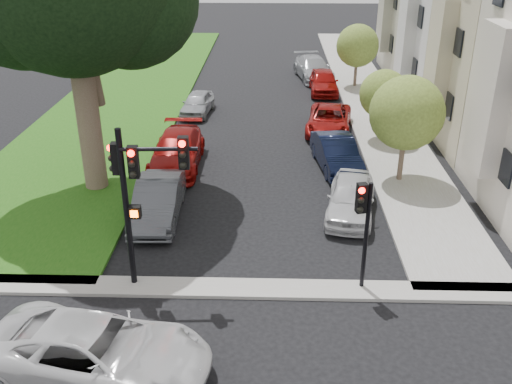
{
  "coord_description": "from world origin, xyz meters",
  "views": [
    {
      "loc": [
        0.54,
        -12.82,
        10.56
      ],
      "look_at": [
        0.0,
        5.0,
        2.0
      ],
      "focal_mm": 40.0,
      "sensor_mm": 36.0,
      "label": 1
    }
  ],
  "objects_px": {
    "traffic_signal_secondary": "(364,217)",
    "car_parked_1": "(336,153)",
    "small_tree_b": "(384,94)",
    "car_parked_6": "(177,151)",
    "small_tree_a": "(407,113)",
    "car_parked_0": "(351,198)",
    "car_parked_3": "(324,82)",
    "car_parked_2": "(329,120)",
    "small_tree_c": "(358,46)",
    "car_parked_4": "(313,68)",
    "car_parked_5": "(158,201)",
    "car_cross_near": "(97,352)",
    "traffic_signal_main": "(138,181)",
    "car_parked_7": "(197,103)"
  },
  "relations": [
    {
      "from": "car_parked_3",
      "to": "car_parked_6",
      "type": "bearing_deg",
      "value": -120.93
    },
    {
      "from": "car_parked_5",
      "to": "car_parked_7",
      "type": "distance_m",
      "value": 13.23
    },
    {
      "from": "small_tree_c",
      "to": "car_parked_1",
      "type": "bearing_deg",
      "value": -100.57
    },
    {
      "from": "small_tree_b",
      "to": "car_parked_3",
      "type": "distance_m",
      "value": 9.5
    },
    {
      "from": "car_parked_0",
      "to": "car_parked_3",
      "type": "height_order",
      "value": "car_parked_3"
    },
    {
      "from": "small_tree_a",
      "to": "car_parked_4",
      "type": "height_order",
      "value": "small_tree_a"
    },
    {
      "from": "small_tree_a",
      "to": "car_cross_near",
      "type": "bearing_deg",
      "value": -128.94
    },
    {
      "from": "small_tree_a",
      "to": "car_parked_5",
      "type": "xyz_separation_m",
      "value": [
        -10.03,
        -3.78,
        -2.39
      ]
    },
    {
      "from": "small_tree_c",
      "to": "car_parked_0",
      "type": "xyz_separation_m",
      "value": [
        -2.57,
        -18.97,
        -2.1
      ]
    },
    {
      "from": "small_tree_c",
      "to": "car_parked_1",
      "type": "xyz_separation_m",
      "value": [
        -2.67,
        -14.31,
        -2.1
      ]
    },
    {
      "from": "traffic_signal_main",
      "to": "car_cross_near",
      "type": "height_order",
      "value": "traffic_signal_main"
    },
    {
      "from": "small_tree_b",
      "to": "small_tree_a",
      "type": "bearing_deg",
      "value": -90.0
    },
    {
      "from": "small_tree_a",
      "to": "car_parked_6",
      "type": "xyz_separation_m",
      "value": [
        -10.1,
        1.36,
        -2.37
      ]
    },
    {
      "from": "small_tree_a",
      "to": "car_parked_3",
      "type": "xyz_separation_m",
      "value": [
        -2.29,
        14.26,
        -2.4
      ]
    },
    {
      "from": "car_parked_3",
      "to": "car_parked_4",
      "type": "xyz_separation_m",
      "value": [
        -0.46,
        3.7,
        0.01
      ]
    },
    {
      "from": "small_tree_a",
      "to": "car_parked_1",
      "type": "bearing_deg",
      "value": 152.09
    },
    {
      "from": "small_tree_b",
      "to": "car_parked_2",
      "type": "xyz_separation_m",
      "value": [
        -2.58,
        1.29,
        -1.82
      ]
    },
    {
      "from": "car_parked_6",
      "to": "small_tree_c",
      "type": "bearing_deg",
      "value": 54.32
    },
    {
      "from": "car_parked_5",
      "to": "small_tree_c",
      "type": "bearing_deg",
      "value": 61.01
    },
    {
      "from": "car_cross_near",
      "to": "traffic_signal_secondary",
      "type": "bearing_deg",
      "value": -49.57
    },
    {
      "from": "car_parked_1",
      "to": "car_parked_5",
      "type": "height_order",
      "value": "car_parked_5"
    },
    {
      "from": "small_tree_b",
      "to": "car_parked_6",
      "type": "relative_size",
      "value": 0.69
    },
    {
      "from": "small_tree_c",
      "to": "traffic_signal_secondary",
      "type": "distance_m",
      "value": 24.16
    },
    {
      "from": "car_parked_1",
      "to": "car_parked_5",
      "type": "bearing_deg",
      "value": -153.35
    },
    {
      "from": "small_tree_b",
      "to": "car_parked_0",
      "type": "distance_m",
      "value": 9.0
    },
    {
      "from": "small_tree_c",
      "to": "car_cross_near",
      "type": "bearing_deg",
      "value": -109.55
    },
    {
      "from": "traffic_signal_main",
      "to": "car_cross_near",
      "type": "distance_m",
      "value": 5.0
    },
    {
      "from": "small_tree_a",
      "to": "small_tree_c",
      "type": "distance_m",
      "value": 15.73
    },
    {
      "from": "car_cross_near",
      "to": "car_parked_7",
      "type": "relative_size",
      "value": 1.51
    },
    {
      "from": "car_parked_5",
      "to": "car_parked_6",
      "type": "bearing_deg",
      "value": 88.95
    },
    {
      "from": "small_tree_c",
      "to": "traffic_signal_secondary",
      "type": "height_order",
      "value": "small_tree_c"
    },
    {
      "from": "small_tree_c",
      "to": "car_parked_4",
      "type": "bearing_deg",
      "value": 140.92
    },
    {
      "from": "traffic_signal_secondary",
      "to": "car_parked_5",
      "type": "xyz_separation_m",
      "value": [
        -7.12,
        4.48,
        -1.79
      ]
    },
    {
      "from": "car_parked_3",
      "to": "car_parked_4",
      "type": "relative_size",
      "value": 0.85
    },
    {
      "from": "small_tree_a",
      "to": "traffic_signal_main",
      "type": "distance_m",
      "value": 12.64
    },
    {
      "from": "car_cross_near",
      "to": "car_parked_3",
      "type": "height_order",
      "value": "car_cross_near"
    },
    {
      "from": "car_parked_4",
      "to": "car_parked_6",
      "type": "bearing_deg",
      "value": -123.64
    },
    {
      "from": "small_tree_a",
      "to": "traffic_signal_secondary",
      "type": "xyz_separation_m",
      "value": [
        -2.91,
        -8.26,
        -0.6
      ]
    },
    {
      "from": "car_parked_1",
      "to": "car_parked_6",
      "type": "height_order",
      "value": "car_parked_6"
    },
    {
      "from": "car_parked_7",
      "to": "small_tree_b",
      "type": "bearing_deg",
      "value": -16.89
    },
    {
      "from": "car_parked_4",
      "to": "car_parked_5",
      "type": "bearing_deg",
      "value": -118.29
    },
    {
      "from": "traffic_signal_secondary",
      "to": "car_parked_1",
      "type": "relative_size",
      "value": 0.81
    },
    {
      "from": "small_tree_c",
      "to": "car_parked_6",
      "type": "height_order",
      "value": "small_tree_c"
    },
    {
      "from": "small_tree_a",
      "to": "car_cross_near",
      "type": "height_order",
      "value": "small_tree_a"
    },
    {
      "from": "small_tree_a",
      "to": "car_parked_7",
      "type": "xyz_separation_m",
      "value": [
        -10.15,
        9.45,
        -2.51
      ]
    },
    {
      "from": "small_tree_a",
      "to": "car_parked_3",
      "type": "bearing_deg",
      "value": 99.11
    },
    {
      "from": "traffic_signal_secondary",
      "to": "car_parked_5",
      "type": "bearing_deg",
      "value": 147.8
    },
    {
      "from": "traffic_signal_secondary",
      "to": "car_parked_1",
      "type": "bearing_deg",
      "value": 88.57
    },
    {
      "from": "small_tree_b",
      "to": "traffic_signal_main",
      "type": "distance_m",
      "value": 16.53
    },
    {
      "from": "small_tree_b",
      "to": "small_tree_c",
      "type": "bearing_deg",
      "value": 90.0
    }
  ]
}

